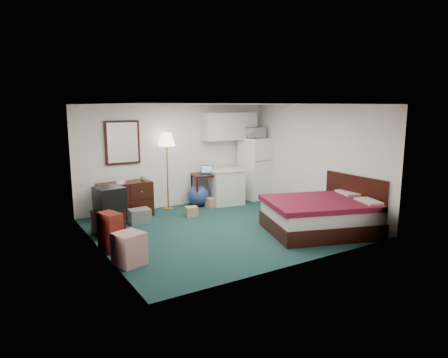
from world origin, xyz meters
TOP-DOWN VIEW (x-y plane):
  - floor at (0.00, 0.00)m, footprint 5.00×4.50m
  - ceiling at (0.00, 0.00)m, footprint 5.00×4.50m
  - walls at (0.00, 0.00)m, footprint 5.01×4.51m
  - mirror at (-1.35, 2.22)m, footprint 0.80×0.06m
  - upper_cabinets at (1.45, 2.08)m, footprint 1.50×0.35m
  - headboard at (2.46, -1.23)m, footprint 0.06×1.56m
  - dresser at (-1.46, 1.86)m, footprint 1.19×0.60m
  - floor_lamp at (-0.35, 2.01)m, footprint 0.49×0.49m
  - desk at (0.63, 1.93)m, footprint 0.74×0.74m
  - exercise_ball at (0.41, 1.89)m, footprint 0.61×0.61m
  - kitchen_counter at (1.12, 1.70)m, footprint 0.86×0.71m
  - fridge at (2.13, 1.88)m, footprint 0.76×0.76m
  - bed at (1.48, -1.23)m, footprint 2.40×2.13m
  - tv_stand at (-2.16, 0.75)m, footprint 0.56×0.59m
  - suitcase at (-2.35, -0.11)m, footprint 0.37×0.48m
  - retail_box at (-2.28, -0.86)m, footprint 0.52×0.52m
  - file_bin at (-1.36, 1.24)m, footprint 0.45×0.34m
  - cardboard_box_a at (-0.16, 1.14)m, footprint 0.30×0.27m
  - cardboard_box_b at (0.60, 1.61)m, footprint 0.22×0.25m
  - laptop at (0.65, 1.86)m, footprint 0.38×0.36m
  - crt_tv at (-2.11, 0.76)m, footprint 0.57×0.60m
  - microwave at (2.10, 1.86)m, footprint 0.56×0.37m
  - book_a at (-1.66, 1.76)m, footprint 0.17×0.02m
  - book_b at (-1.60, 1.96)m, footprint 0.18×0.06m
  - mug at (-1.04, 1.82)m, footprint 0.14×0.12m

SIDE VIEW (x-z plane):
  - floor at x=0.00m, z-range -0.01..0.01m
  - cardboard_box_a at x=-0.16m, z-range 0.00..0.22m
  - cardboard_box_b at x=0.60m, z-range 0.00..0.23m
  - file_bin at x=-1.36m, z-range 0.00..0.31m
  - tv_stand at x=-2.16m, z-range 0.00..0.49m
  - retail_box at x=-2.28m, z-range 0.00..0.52m
  - exercise_ball at x=0.41m, z-range 0.00..0.54m
  - bed at x=1.48m, z-range 0.00..0.64m
  - suitcase at x=-2.35m, z-range 0.00..0.68m
  - desk at x=0.63m, z-range 0.00..0.79m
  - dresser at x=-1.46m, z-range 0.00..0.79m
  - kitchen_counter at x=1.12m, z-range 0.00..0.86m
  - headboard at x=2.46m, z-range 0.05..1.05m
  - crt_tv at x=-2.11m, z-range 0.49..0.95m
  - fridge at x=2.13m, z-range 0.00..1.63m
  - mug at x=-1.04m, z-range 0.79..0.91m
  - laptop at x=0.65m, z-range 0.79..1.00m
  - book_a at x=-1.66m, z-range 0.79..1.02m
  - book_b at x=-1.60m, z-range 0.79..1.04m
  - floor_lamp at x=-0.35m, z-range 0.00..1.85m
  - walls at x=0.00m, z-range 0.00..2.50m
  - mirror at x=-1.35m, z-range 1.15..2.15m
  - microwave at x=2.10m, z-range 1.63..1.99m
  - upper_cabinets at x=1.45m, z-range 1.60..2.30m
  - ceiling at x=0.00m, z-range 2.50..2.50m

